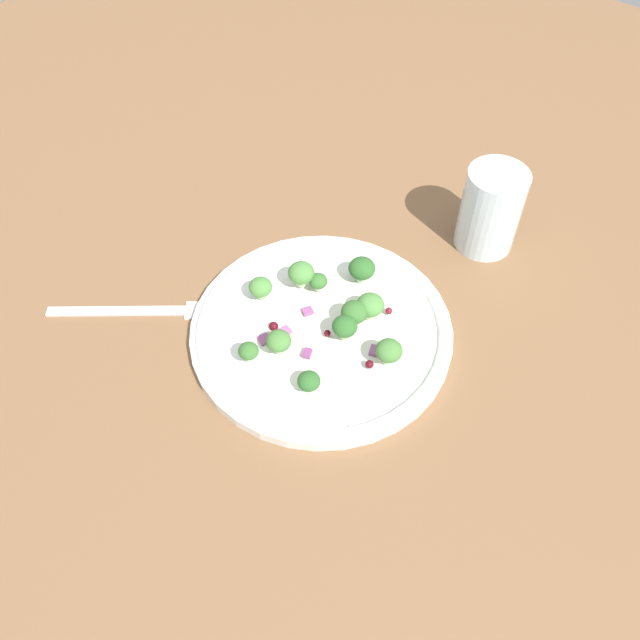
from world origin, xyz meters
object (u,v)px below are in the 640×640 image
at_px(broccoli_floret_2, 261,287).
at_px(water_glass, 491,210).
at_px(broccoli_floret_1, 354,313).
at_px(broccoli_floret_0, 279,341).
at_px(plate, 320,331).
at_px(fork, 144,310).

relative_size(broccoli_floret_2, water_glass, 0.25).
bearing_deg(broccoli_floret_1, water_glass, -12.75).
height_order(broccoli_floret_0, broccoli_floret_2, broccoli_floret_0).
bearing_deg(broccoli_floret_0, water_glass, -17.20).
relative_size(broccoli_floret_0, broccoli_floret_1, 0.92).
bearing_deg(broccoli_floret_0, plate, -15.11).
bearing_deg(broccoli_floret_0, fork, 102.42).
distance_m(plate, broccoli_floret_1, 0.04).
relative_size(plate, broccoli_floret_0, 10.71).
relative_size(fork, water_glass, 1.58).
relative_size(broccoli_floret_1, broccoli_floret_2, 1.09).
relative_size(broccoli_floret_2, fork, 0.16).
height_order(broccoli_floret_0, water_glass, water_glass).
xyz_separation_m(broccoli_floret_1, fork, (-0.11, 0.20, -0.03)).
bearing_deg(broccoli_floret_1, plate, 131.53).
height_order(broccoli_floret_0, broccoli_floret_1, broccoli_floret_1).
bearing_deg(fork, broccoli_floret_2, -50.49).
bearing_deg(broccoli_floret_0, broccoli_floret_2, 52.88).
bearing_deg(water_glass, fork, 141.82).
xyz_separation_m(broccoli_floret_0, water_glass, (0.28, -0.09, 0.02)).
relative_size(broccoli_floret_0, broccoli_floret_2, 1.01).
bearing_deg(water_glass, broccoli_floret_2, 147.54).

